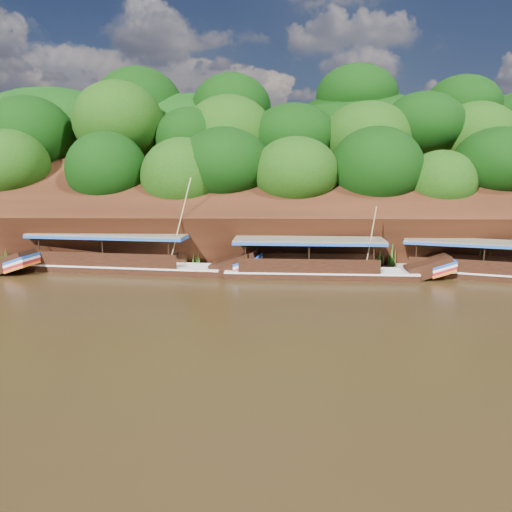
{
  "coord_description": "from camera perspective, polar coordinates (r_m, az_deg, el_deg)",
  "views": [
    {
      "loc": [
        -0.67,
        -24.7,
        7.15
      ],
      "look_at": [
        -1.61,
        7.0,
        1.42
      ],
      "focal_mm": 35.0,
      "sensor_mm": 36.0,
      "label": 1
    }
  ],
  "objects": [
    {
      "name": "ground",
      "position": [
        25.72,
        3.14,
        -5.91
      ],
      "size": [
        160.0,
        160.0,
        0.0
      ],
      "primitive_type": "plane",
      "color": "black",
      "rests_on": "ground"
    },
    {
      "name": "boat_1",
      "position": [
        32.78,
        8.63,
        -1.46
      ],
      "size": [
        14.68,
        2.95,
        5.18
      ],
      "rotation": [
        0.0,
        0.0,
        -0.04
      ],
      "color": "black",
      "rests_on": "ground"
    },
    {
      "name": "boat_0",
      "position": [
        35.66,
        26.8,
        -1.55
      ],
      "size": [
        14.66,
        6.24,
        6.69
      ],
      "rotation": [
        0.0,
        0.0,
        -0.3
      ],
      "color": "black",
      "rests_on": "ground"
    },
    {
      "name": "reeds",
      "position": [
        34.75,
        -1.62,
        -0.15
      ],
      "size": [
        51.72,
        2.48,
        2.26
      ],
      "color": "#336A1A",
      "rests_on": "ground"
    },
    {
      "name": "boat_2",
      "position": [
        35.2,
        -13.76,
        -0.79
      ],
      "size": [
        16.83,
        4.28,
        6.9
      ],
      "rotation": [
        0.0,
        0.0,
        -0.13
      ],
      "color": "black",
      "rests_on": "ground"
    },
    {
      "name": "riverbank",
      "position": [
        47.72,
        2.48,
        3.9
      ],
      "size": [
        120.0,
        30.06,
        19.4
      ],
      "color": "black",
      "rests_on": "ground"
    }
  ]
}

